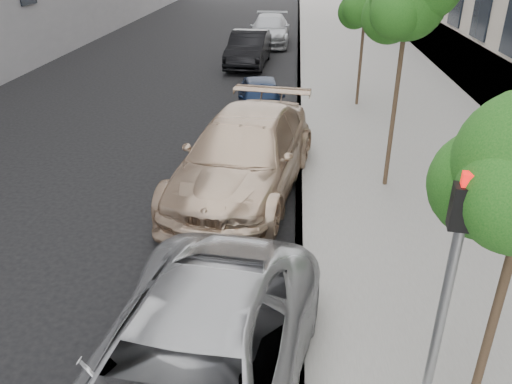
# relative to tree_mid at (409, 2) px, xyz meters

# --- Properties ---
(sidewalk) EXTENTS (6.40, 72.00, 0.14)m
(sidewalk) POSITION_rel_tree_mid_xyz_m (1.07, 16.00, -4.12)
(sidewalk) COLOR gray
(sidewalk) RESTS_ON ground
(curb) EXTENTS (0.15, 72.00, 0.14)m
(curb) POSITION_rel_tree_mid_xyz_m (-2.05, 16.00, -4.12)
(curb) COLOR #9E9B93
(curb) RESTS_ON ground
(tree_mid) EXTENTS (1.83, 1.63, 4.96)m
(tree_mid) POSITION_rel_tree_mid_xyz_m (0.00, 0.00, 0.00)
(tree_mid) COLOR #38281C
(tree_mid) RESTS_ON sidewalk
(tree_far) EXTENTS (1.81, 1.61, 4.25)m
(tree_far) POSITION_rel_tree_mid_xyz_m (0.00, 6.50, -0.68)
(tree_far) COLOR #38281C
(tree_far) RESTS_ON sidewalk
(signal_pole) EXTENTS (0.26, 0.21, 3.38)m
(signal_pole) POSITION_rel_tree_mid_xyz_m (-0.72, -6.88, -1.95)
(signal_pole) COLOR #939699
(signal_pole) RESTS_ON sidewalk
(minivan) EXTENTS (3.27, 5.90, 1.56)m
(minivan) POSITION_rel_tree_mid_xyz_m (-3.33, -6.81, -3.40)
(minivan) COLOR #A7A9AC
(minivan) RESTS_ON ground
(suv) EXTENTS (3.51, 6.49, 1.79)m
(suv) POSITION_rel_tree_mid_xyz_m (-3.33, -0.31, -3.29)
(suv) COLOR #CCAE91
(suv) RESTS_ON ground
(sedan_blue) EXTENTS (1.95, 3.90, 1.28)m
(sedan_blue) POSITION_rel_tree_mid_xyz_m (-3.33, 5.24, -3.55)
(sedan_blue) COLOR #101D38
(sedan_blue) RESTS_ON ground
(sedan_black) EXTENTS (1.92, 4.81, 1.56)m
(sedan_black) POSITION_rel_tree_mid_xyz_m (-4.43, 12.93, -3.41)
(sedan_black) COLOR black
(sedan_black) RESTS_ON ground
(sedan_rear) EXTENTS (2.23, 5.42, 1.57)m
(sedan_rear) POSITION_rel_tree_mid_xyz_m (-3.74, 18.60, -3.40)
(sedan_rear) COLOR #A4A7AC
(sedan_rear) RESTS_ON ground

